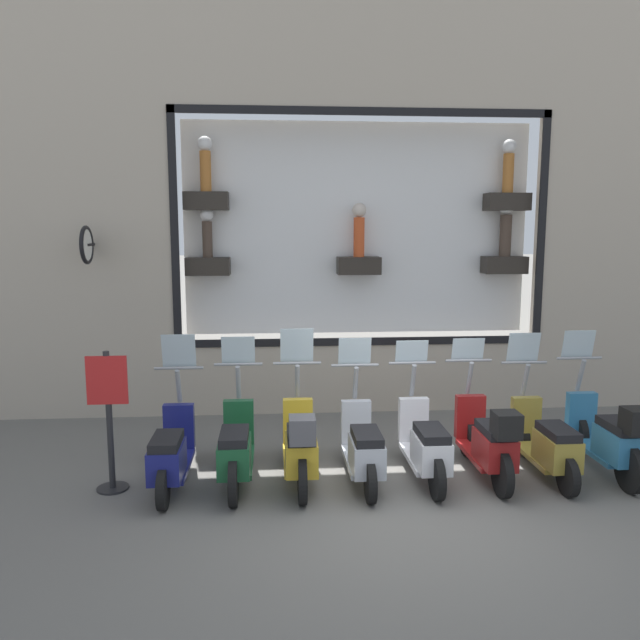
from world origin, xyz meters
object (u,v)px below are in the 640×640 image
object	(u,v)px
scooter_green_6	(236,449)
shop_sign_post	(109,416)
scooter_teal_0	(609,437)
scooter_red_2	(488,441)
scooter_silver_4	(363,448)
scooter_yellow_5	(300,445)
scooter_navy_7	(171,453)
scooter_olive_1	(547,443)
scooter_white_3	(425,445)

from	to	relation	value
scooter_green_6	shop_sign_post	world-z (taller)	scooter_green_6
scooter_teal_0	scooter_red_2	size ratio (longest dim) A/B	1.00
scooter_red_2	scooter_silver_4	size ratio (longest dim) A/B	1.01
scooter_red_2	scooter_green_6	size ratio (longest dim) A/B	1.00
scooter_teal_0	shop_sign_post	world-z (taller)	scooter_teal_0
scooter_red_2	shop_sign_post	size ratio (longest dim) A/B	1.12
scooter_yellow_5	shop_sign_post	size ratio (longest dim) A/B	1.12
scooter_yellow_5	scooter_navy_7	distance (m)	1.48
scooter_teal_0	scooter_yellow_5	size ratio (longest dim) A/B	1.00
scooter_teal_0	scooter_red_2	bearing A→B (deg)	90.18
scooter_navy_7	scooter_yellow_5	bearing A→B (deg)	-92.02
scooter_red_2	shop_sign_post	xyz separation A→B (m)	(0.04, 4.38, 0.39)
scooter_green_6	scooter_navy_7	bearing A→B (deg)	90.35
shop_sign_post	scooter_navy_7	bearing A→B (deg)	-88.73
scooter_olive_1	scooter_green_6	world-z (taller)	scooter_olive_1
scooter_red_2	scooter_navy_7	size ratio (longest dim) A/B	1.01
scooter_navy_7	shop_sign_post	distance (m)	0.81
scooter_silver_4	scooter_navy_7	xyz separation A→B (m)	(0.00, 2.22, 0.00)
scooter_red_2	scooter_white_3	world-z (taller)	scooter_red_2
scooter_white_3	scooter_silver_4	bearing A→B (deg)	90.11
scooter_white_3	scooter_yellow_5	size ratio (longest dim) A/B	1.00
scooter_yellow_5	scooter_navy_7	bearing A→B (deg)	87.98
scooter_teal_0	scooter_navy_7	distance (m)	5.19
scooter_white_3	scooter_navy_7	size ratio (longest dim) A/B	1.00
scooter_red_2	scooter_navy_7	xyz separation A→B (m)	(0.06, 3.71, -0.06)
scooter_teal_0	scooter_olive_1	bearing A→B (deg)	86.11
scooter_yellow_5	scooter_white_3	bearing A→B (deg)	-88.01
scooter_red_2	scooter_silver_4	bearing A→B (deg)	87.91
scooter_white_3	shop_sign_post	distance (m)	3.66
scooter_teal_0	scooter_olive_1	xyz separation A→B (m)	(0.05, 0.74, -0.07)
scooter_teal_0	scooter_green_6	xyz separation A→B (m)	(0.06, 4.45, -0.05)
scooter_red_2	scooter_teal_0	bearing A→B (deg)	-89.82
scooter_olive_1	scooter_green_6	xyz separation A→B (m)	(0.01, 3.71, 0.02)
scooter_yellow_5	scooter_red_2	bearing A→B (deg)	-90.11
scooter_green_6	scooter_navy_7	world-z (taller)	scooter_navy_7
scooter_silver_4	scooter_yellow_5	size ratio (longest dim) A/B	0.99
scooter_red_2	scooter_white_3	distance (m)	0.75
scooter_red_2	scooter_silver_4	world-z (taller)	scooter_silver_4
scooter_yellow_5	shop_sign_post	world-z (taller)	scooter_yellow_5
scooter_white_3	scooter_yellow_5	bearing A→B (deg)	91.99
scooter_red_2	scooter_olive_1	bearing A→B (deg)	-85.75
scooter_teal_0	scooter_yellow_5	world-z (taller)	scooter_yellow_5
scooter_silver_4	scooter_navy_7	world-z (taller)	scooter_navy_7
scooter_white_3	scooter_navy_7	bearing A→B (deg)	89.98
scooter_olive_1	scooter_navy_7	bearing A→B (deg)	89.98
shop_sign_post	scooter_white_3	bearing A→B (deg)	-89.78
scooter_yellow_5	scooter_green_6	size ratio (longest dim) A/B	1.00
scooter_teal_0	scooter_white_3	bearing A→B (deg)	88.69
scooter_navy_7	shop_sign_post	bearing A→B (deg)	91.27
scooter_teal_0	shop_sign_post	size ratio (longest dim) A/B	1.12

